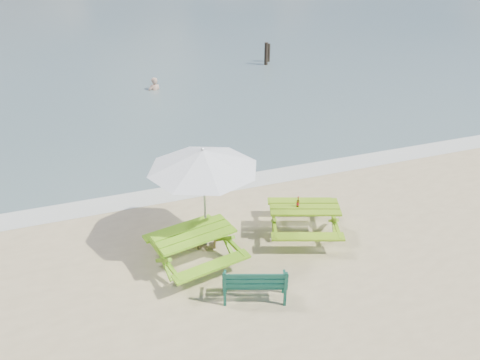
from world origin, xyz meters
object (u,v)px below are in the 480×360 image
object	(u,v)px
picnic_table_right	(303,220)
park_bench	(255,289)
swimmer	(155,95)
beer_bottle	(298,203)
side_table	(206,238)
patio_umbrella	(203,160)
picnic_table_left	(195,249)

from	to	relation	value
picnic_table_right	park_bench	distance (m)	2.68
park_bench	swimmer	bearing A→B (deg)	87.81
picnic_table_right	swimmer	xyz separation A→B (m)	(-1.43, 12.97, -0.64)
park_bench	swimmer	distance (m)	14.78
picnic_table_right	beer_bottle	xyz separation A→B (m)	(-0.17, 0.04, 0.51)
picnic_table_right	side_table	xyz separation A→B (m)	(-2.42, 0.40, -0.22)
swimmer	patio_umbrella	bearing A→B (deg)	-94.50
side_table	beer_bottle	world-z (taller)	beer_bottle
picnic_table_left	park_bench	xyz separation A→B (m)	(0.87, -1.53, -0.16)
picnic_table_right	side_table	size ratio (longest dim) A/B	3.75
park_bench	side_table	world-z (taller)	park_bench
picnic_table_right	patio_umbrella	bearing A→B (deg)	170.60
beer_bottle	picnic_table_right	bearing A→B (deg)	-12.52
side_table	beer_bottle	distance (m)	2.39
park_bench	side_table	bearing A→B (deg)	101.01
beer_bottle	picnic_table_left	bearing A→B (deg)	-173.75
beer_bottle	swimmer	size ratio (longest dim) A/B	0.16
patio_umbrella	side_table	bearing A→B (deg)	90.00
picnic_table_right	swimmer	world-z (taller)	picnic_table_right
picnic_table_left	patio_umbrella	size ratio (longest dim) A/B	0.73
park_bench	swimmer	xyz separation A→B (m)	(0.56, 14.76, -0.50)
beer_bottle	swimmer	bearing A→B (deg)	95.54
beer_bottle	swimmer	distance (m)	13.05
picnic_table_right	park_bench	bearing A→B (deg)	-138.04
picnic_table_left	beer_bottle	distance (m)	2.75
side_table	park_bench	bearing A→B (deg)	-78.99
side_table	beer_bottle	xyz separation A→B (m)	(2.24, -0.36, 0.73)
park_bench	side_table	size ratio (longest dim) A/B	2.20
park_bench	picnic_table_right	bearing A→B (deg)	41.96
picnic_table_left	park_bench	distance (m)	1.77
patio_umbrella	picnic_table_right	bearing A→B (deg)	-9.40
swimmer	picnic_table_left	bearing A→B (deg)	-96.18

